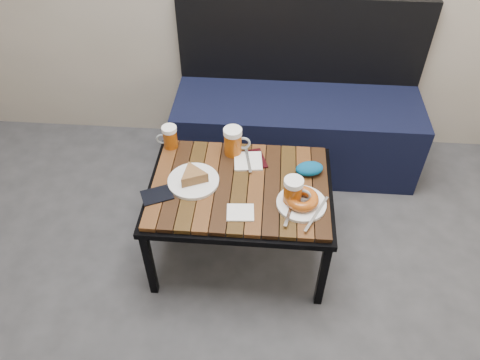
# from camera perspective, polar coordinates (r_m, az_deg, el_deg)

# --- Properties ---
(bench) EXTENTS (1.40, 0.50, 0.95)m
(bench) POSITION_cam_1_polar(r_m,az_deg,el_deg) (2.81, 6.84, 6.80)
(bench) COLOR black
(bench) RESTS_ON ground
(cafe_table) EXTENTS (0.84, 0.62, 0.47)m
(cafe_table) POSITION_cam_1_polar(r_m,az_deg,el_deg) (2.15, -0.00, -1.39)
(cafe_table) COLOR black
(cafe_table) RESTS_ON ground
(beer_mug_left) EXTENTS (0.11, 0.08, 0.12)m
(beer_mug_left) POSITION_cam_1_polar(r_m,az_deg,el_deg) (2.30, -8.58, 5.23)
(beer_mug_left) COLOR #9E470C
(beer_mug_left) RESTS_ON cafe_table
(beer_mug_centre) EXTENTS (0.13, 0.09, 0.14)m
(beer_mug_centre) POSITION_cam_1_polar(r_m,az_deg,el_deg) (2.23, -0.81, 4.74)
(beer_mug_centre) COLOR #9E470C
(beer_mug_centre) RESTS_ON cafe_table
(beer_mug_right) EXTENTS (0.13, 0.09, 0.13)m
(beer_mug_right) POSITION_cam_1_polar(r_m,az_deg,el_deg) (2.00, 6.53, -1.42)
(beer_mug_right) COLOR #9E470C
(beer_mug_right) RESTS_ON cafe_table
(plate_pie) EXTENTS (0.23, 0.23, 0.07)m
(plate_pie) POSITION_cam_1_polar(r_m,az_deg,el_deg) (2.12, -5.73, 0.24)
(plate_pie) COLOR white
(plate_pie) RESTS_ON cafe_table
(plate_bagel) EXTENTS (0.23, 0.27, 0.06)m
(plate_bagel) POSITION_cam_1_polar(r_m,az_deg,el_deg) (2.03, 7.53, -2.55)
(plate_bagel) COLOR white
(plate_bagel) RESTS_ON cafe_table
(napkin_left) EXTENTS (0.14, 0.17, 0.01)m
(napkin_left) POSITION_cam_1_polar(r_m,az_deg,el_deg) (2.22, 1.00, 2.32)
(napkin_left) COLOR white
(napkin_left) RESTS_ON cafe_table
(napkin_right) EXTENTS (0.12, 0.11, 0.01)m
(napkin_right) POSITION_cam_1_polar(r_m,az_deg,el_deg) (1.99, 0.05, -3.99)
(napkin_right) COLOR white
(napkin_right) RESTS_ON cafe_table
(passport_navy) EXTENTS (0.16, 0.14, 0.01)m
(passport_navy) POSITION_cam_1_polar(r_m,az_deg,el_deg) (2.10, -10.08, -1.82)
(passport_navy) COLOR black
(passport_navy) RESTS_ON cafe_table
(passport_burgundy) EXTENTS (0.14, 0.17, 0.01)m
(passport_burgundy) POSITION_cam_1_polar(r_m,az_deg,el_deg) (2.24, 1.69, 2.54)
(passport_burgundy) COLOR black
(passport_burgundy) RESTS_ON cafe_table
(knit_pouch) EXTENTS (0.15, 0.11, 0.06)m
(knit_pouch) POSITION_cam_1_polar(r_m,az_deg,el_deg) (2.17, 8.45, 1.38)
(knit_pouch) COLOR navy
(knit_pouch) RESTS_ON cafe_table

